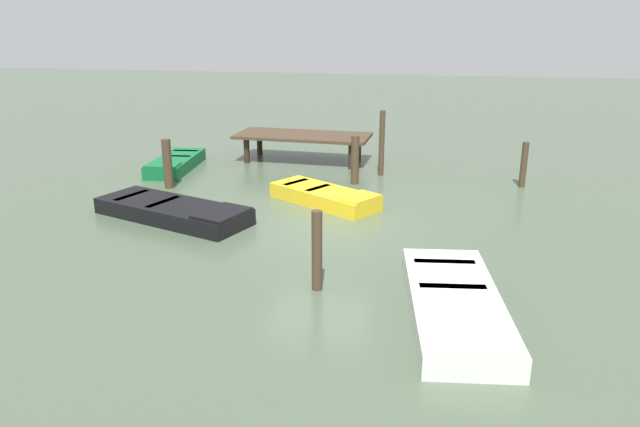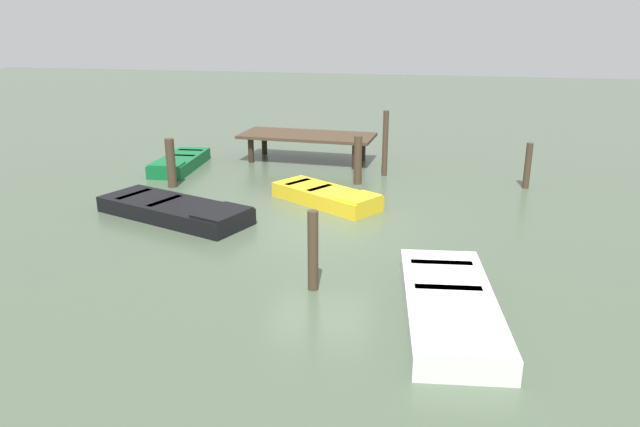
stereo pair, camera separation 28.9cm
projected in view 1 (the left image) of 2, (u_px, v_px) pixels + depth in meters
ground_plane at (320, 227)px, 14.35m from camera, size 80.00×80.00×0.00m
dock_segment at (303, 138)px, 20.64m from camera, size 4.70×2.17×0.95m
rowboat_white at (455, 304)px, 10.04m from camera, size 1.94×4.15×0.46m
rowboat_black at (174, 211)px, 14.88m from camera, size 4.35×2.76×0.46m
rowboat_yellow at (325, 196)px, 16.10m from camera, size 3.26×2.67×0.46m
rowboat_green at (176, 163)px, 19.71m from camera, size 1.36×3.15×0.46m
mooring_piling_near_right at (317, 251)px, 10.86m from camera, size 0.20×0.20×1.53m
mooring_piling_far_right at (524, 165)px, 17.55m from camera, size 0.19×0.19×1.35m
mooring_piling_far_left at (382, 143)px, 18.73m from camera, size 0.18×0.18×2.07m
mooring_piling_mid_right at (168, 164)px, 17.42m from camera, size 0.26×0.26×1.46m
mooring_piling_center at (355, 160)px, 17.87m from camera, size 0.24×0.24×1.47m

